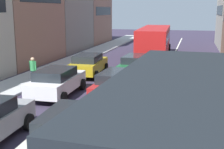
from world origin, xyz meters
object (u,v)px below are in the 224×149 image
at_px(pedestrian_near_kerb, 33,69).
at_px(wagon_right_lane_far, 189,73).
at_px(sedan_centre_lane_second, 73,131).
at_px(bus_mid_queue_primary, 155,40).
at_px(hatchback_centre_lane_third, 118,84).
at_px(coupe_centre_lane_fourth, 137,65).
at_px(sedan_right_lane_behind_truck, 188,104).
at_px(sedan_left_lane_fourth, 88,64).
at_px(sedan_left_lane_third, 57,81).

bearing_deg(pedestrian_near_kerb, wagon_right_lane_far, 113.33).
height_order(sedan_centre_lane_second, bus_mid_queue_primary, bus_mid_queue_primary).
bearing_deg(pedestrian_near_kerb, sedan_centre_lane_second, 48.57).
bearing_deg(hatchback_centre_lane_third, wagon_right_lane_far, -39.82).
distance_m(coupe_centre_lane_fourth, sedan_right_lane_behind_truck, 9.08).
bearing_deg(sedan_left_lane_fourth, pedestrian_near_kerb, 139.25).
bearing_deg(sedan_left_lane_fourth, coupe_centre_lane_fourth, -84.38).
height_order(hatchback_centre_lane_third, pedestrian_near_kerb, pedestrian_near_kerb).
bearing_deg(pedestrian_near_kerb, sedan_right_lane_behind_truck, 76.92).
bearing_deg(sedan_left_lane_third, wagon_right_lane_far, -61.50).
bearing_deg(hatchback_centre_lane_third, sedan_right_lane_behind_truck, -123.43).
xyz_separation_m(sedan_left_lane_fourth, pedestrian_near_kerb, (-2.51, -3.23, 0.15)).
distance_m(sedan_left_lane_fourth, bus_mid_queue_primary, 9.64).
bearing_deg(pedestrian_near_kerb, hatchback_centre_lane_third, 84.09).
bearing_deg(bus_mid_queue_primary, sedan_left_lane_third, 163.94).
distance_m(sedan_right_lane_behind_truck, pedestrian_near_kerb, 10.54).
bearing_deg(coupe_centre_lane_fourth, sedan_centre_lane_second, -177.09).
relative_size(sedan_left_lane_third, bus_mid_queue_primary, 0.41).
height_order(sedan_left_lane_fourth, bus_mid_queue_primary, bus_mid_queue_primary).
xyz_separation_m(coupe_centre_lane_fourth, wagon_right_lane_far, (3.58, -1.97, 0.00)).
bearing_deg(sedan_centre_lane_second, coupe_centre_lane_fourth, -2.39).
xyz_separation_m(sedan_centre_lane_second, bus_mid_queue_primary, (-0.03, 20.55, 0.96)).
bearing_deg(sedan_left_lane_fourth, sedan_centre_lane_second, -165.96).
relative_size(sedan_centre_lane_second, pedestrian_near_kerb, 2.65).
bearing_deg(hatchback_centre_lane_third, sedan_centre_lane_second, -176.46).
bearing_deg(wagon_right_lane_far, sedan_left_lane_third, 118.07).
bearing_deg(coupe_centre_lane_fourth, sedan_right_lane_behind_truck, -154.46).
bearing_deg(bus_mid_queue_primary, sedan_right_lane_behind_truck, -171.09).
bearing_deg(sedan_right_lane_behind_truck, hatchback_centre_lane_third, 53.73).
xyz_separation_m(sedan_left_lane_fourth, bus_mid_queue_primary, (3.51, 8.93, 0.96)).
distance_m(hatchback_centre_lane_third, pedestrian_near_kerb, 6.30).
distance_m(coupe_centre_lane_fourth, bus_mid_queue_primary, 8.48).
height_order(sedan_left_lane_third, pedestrian_near_kerb, pedestrian_near_kerb).
bearing_deg(hatchback_centre_lane_third, sedan_left_lane_third, 96.10).
bearing_deg(sedan_left_lane_third, hatchback_centre_lane_third, -88.42).
xyz_separation_m(sedan_centre_lane_second, wagon_right_lane_far, (3.39, 10.15, 0.00)).
bearing_deg(bus_mid_queue_primary, hatchback_centre_lane_third, 177.01).
xyz_separation_m(sedan_right_lane_behind_truck, pedestrian_near_kerb, (-9.48, 4.60, 0.15)).
bearing_deg(sedan_left_lane_third, sedan_centre_lane_second, -152.75).
height_order(sedan_centre_lane_second, sedan_right_lane_behind_truck, same).
bearing_deg(sedan_centre_lane_second, sedan_right_lane_behind_truck, -45.44).
bearing_deg(pedestrian_near_kerb, sedan_left_lane_third, 62.70).
bearing_deg(sedan_right_lane_behind_truck, sedan_left_lane_fourth, 41.69).
bearing_deg(pedestrian_near_kerb, sedan_left_lane_fourth, 154.95).
relative_size(sedan_left_lane_fourth, sedan_right_lane_behind_truck, 1.02).
distance_m(sedan_left_lane_third, bus_mid_queue_primary, 14.79).
bearing_deg(bus_mid_queue_primary, pedestrian_near_kerb, 150.88).
bearing_deg(sedan_left_lane_third, pedestrian_near_kerb, 48.20).
relative_size(sedan_left_lane_third, coupe_centre_lane_fourth, 1.00).
relative_size(sedan_centre_lane_second, bus_mid_queue_primary, 0.41).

